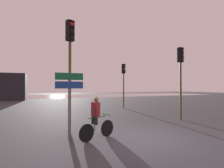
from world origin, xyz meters
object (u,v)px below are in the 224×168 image
object	(u,v)px
traffic_light_near_left	(70,55)
traffic_light_near_right	(181,70)
cyclist	(96,118)
direction_sign_post	(69,92)
traffic_light_far_right	(124,77)

from	to	relation	value
traffic_light_near_left	traffic_light_near_right	size ratio (longest dim) A/B	1.11
traffic_light_near_right	cyclist	bearing A→B (deg)	6.67
traffic_light_near_left	direction_sign_post	world-z (taller)	traffic_light_near_left
traffic_light_near_left	cyclist	distance (m)	3.02
traffic_light_near_left	traffic_light_far_right	bearing A→B (deg)	-157.67
direction_sign_post	cyclist	bearing A→B (deg)	140.40
traffic_light_far_right	traffic_light_near_right	xyz separation A→B (m)	(0.53, -6.66, 0.14)
traffic_light_near_left	traffic_light_near_right	distance (m)	6.78
direction_sign_post	cyclist	xyz separation A→B (m)	(0.90, -0.71, -0.97)
direction_sign_post	cyclist	size ratio (longest dim) A/B	1.60
cyclist	direction_sign_post	bearing A→B (deg)	-151.73
direction_sign_post	traffic_light_far_right	bearing A→B (deg)	-130.65
traffic_light_far_right	traffic_light_near_left	distance (m)	9.44
traffic_light_far_right	traffic_light_near_right	world-z (taller)	traffic_light_near_right
traffic_light_near_left	traffic_light_near_right	xyz separation A→B (m)	(6.76, 0.41, -0.32)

